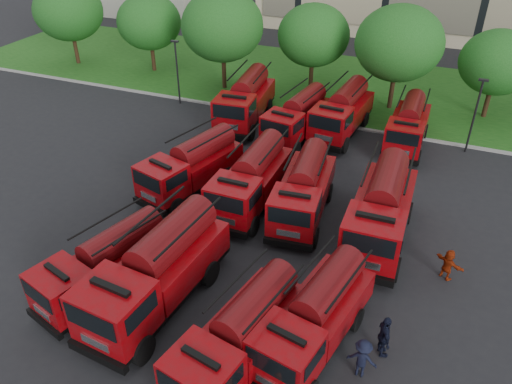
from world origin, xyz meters
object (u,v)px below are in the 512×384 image
fire_truck_9 (298,117)px  fire_truck_11 (408,125)px  firefighter_2 (381,354)px  fire_truck_10 (342,112)px  fire_truck_0 (106,264)px  fire_truck_3 (315,317)px  fire_truck_5 (251,179)px  fire_truck_6 (303,190)px  fire_truck_7 (381,210)px  firefighter_4 (131,272)px  fire_truck_4 (192,166)px  firefighter_3 (359,374)px  fire_truck_1 (157,271)px  fire_truck_2 (240,336)px  fire_truck_8 (246,100)px  firefighter_5 (444,277)px

fire_truck_9 → fire_truck_11: 7.49m
fire_truck_11 → firefighter_2: 18.50m
fire_truck_9 → fire_truck_10: 3.27m
fire_truck_0 → fire_truck_3: (9.44, 0.47, 0.03)m
fire_truck_0 → fire_truck_11: bearing=77.8°
fire_truck_0 → fire_truck_5: 9.39m
fire_truck_6 → firefighter_2: 9.91m
fire_truck_7 → firefighter_4: bearing=-146.8°
fire_truck_0 → fire_truck_3: 9.45m
fire_truck_3 → fire_truck_6: bearing=122.1°
fire_truck_4 → fire_truck_10: 12.33m
fire_truck_10 → firefighter_4: 19.16m
fire_truck_4 → firefighter_3: fire_truck_4 is taller
fire_truck_1 → fire_truck_9: 17.51m
fire_truck_5 → firefighter_3: (8.18, -9.03, -1.66)m
fire_truck_2 → fire_truck_9: 19.59m
fire_truck_2 → fire_truck_5: (-3.80, 10.27, 0.11)m
fire_truck_5 → firefighter_2: size_ratio=3.69×
fire_truck_7 → firefighter_2: fire_truck_7 is taller
fire_truck_0 → fire_truck_6: (6.32, 8.87, 0.11)m
fire_truck_1 → fire_truck_11: size_ratio=1.21×
fire_truck_1 → fire_truck_10: bearing=85.9°
fire_truck_3 → fire_truck_8: 21.20m
fire_truck_8 → fire_truck_6: bearing=-58.0°
fire_truck_2 → fire_truck_10: fire_truck_10 is taller
fire_truck_1 → fire_truck_4: size_ratio=1.11×
fire_truck_11 → fire_truck_9: bearing=-167.4°
fire_truck_2 → fire_truck_1: bearing=171.3°
fire_truck_8 → fire_truck_9: fire_truck_8 is taller
fire_truck_11 → firefighter_4: bearing=-119.7°
fire_truck_0 → fire_truck_8: bearing=110.0°
fire_truck_5 → fire_truck_6: bearing=2.3°
fire_truck_8 → fire_truck_7: bearing=-47.0°
fire_truck_2 → fire_truck_7: size_ratio=0.90×
fire_truck_10 → firefighter_3: size_ratio=4.29×
fire_truck_5 → fire_truck_7: size_ratio=0.92×
fire_truck_4 → fire_truck_1: bearing=-54.9°
fire_truck_9 → firefighter_5: 15.71m
fire_truck_6 → fire_truck_7: (4.22, -0.56, 0.18)m
fire_truck_6 → fire_truck_3: bearing=-75.2°
fire_truck_11 → firefighter_4: (-10.23, -18.06, -1.54)m
fire_truck_9 → fire_truck_10: size_ratio=0.95×
fire_truck_10 → fire_truck_5: bearing=-97.6°
fire_truck_3 → fire_truck_11: (0.99, 18.88, 0.01)m
firefighter_5 → fire_truck_5: bearing=21.8°
fire_truck_0 → fire_truck_8: 18.81m
fire_truck_4 → fire_truck_8: (-0.76, 9.81, 0.16)m
fire_truck_4 → fire_truck_6: (6.83, -0.08, 0.03)m
fire_truck_1 → firefighter_4: 3.17m
fire_truck_8 → fire_truck_5: bearing=-70.8°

